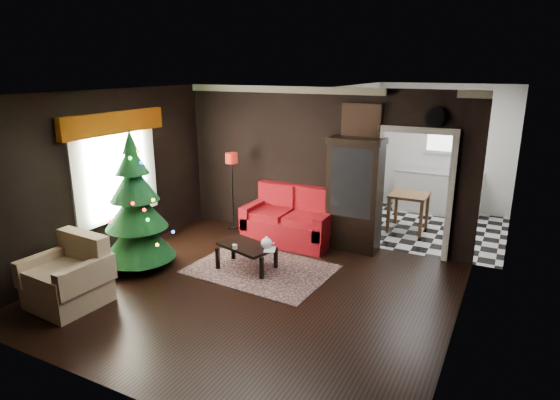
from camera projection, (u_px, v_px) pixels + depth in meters
The scene contains 26 objects.
floor at pixel (252, 291), 6.80m from camera, with size 5.50×5.50×0.00m, color black.
ceiling at pixel (248, 94), 6.03m from camera, with size 5.50×5.50×0.00m, color white.
wall_back at pixel (320, 166), 8.55m from camera, with size 5.50×5.50×0.00m, color black.
wall_front at pixel (109, 264), 4.28m from camera, with size 5.50×5.50×0.00m, color black.
wall_left at pixel (105, 177), 7.63m from camera, with size 5.50×5.50×0.00m, color black.
wall_right at pixel (463, 229), 5.20m from camera, with size 5.50×5.50×0.00m, color black.
doorway at pixel (413, 195), 7.89m from camera, with size 1.10×0.10×2.10m, color beige, non-canonical shape.
left_window at pixel (116, 172), 7.77m from camera, with size 0.05×1.60×1.40m, color white.
valance at pixel (114, 123), 7.51m from camera, with size 0.12×2.10×0.35m, color #853B05.
kitchen_floor at pixel (425, 228), 9.46m from camera, with size 3.00×3.00×0.00m, color silver.
kitchen_window at pixel (444, 135), 10.23m from camera, with size 0.70×0.06×0.70m, color white.
rug at pixel (261, 269), 7.52m from camera, with size 2.18×1.58×0.01m, color #604B57.
loveseat at pixel (289, 216), 8.59m from camera, with size 1.70×0.90×1.00m, color maroon, non-canonical shape.
curio_cabinet at pixel (354, 197), 8.14m from camera, with size 0.90×0.45×1.90m, color black, non-canonical shape.
floor_lamp at pixel (232, 191), 9.04m from camera, with size 0.25×0.25×1.48m, color black, non-canonical shape.
christmas_tree at pixel (135, 205), 7.34m from camera, with size 1.16×1.16×2.22m, color black, non-canonical shape.
armchair at pixel (66, 273), 6.30m from camera, with size 0.92×0.92×0.94m, color #CCB977, non-canonical shape.
coffee_table at pixel (247, 257), 7.49m from camera, with size 0.88×0.53×0.40m, color #361A0F, non-canonical shape.
teapot at pixel (266, 243), 7.28m from camera, with size 0.20×0.20×0.19m, color white, non-canonical shape.
cup_a at pixel (265, 242), 7.50m from camera, with size 0.07×0.07×0.06m, color white.
cup_b at pixel (235, 247), 7.29m from camera, with size 0.08×0.08×0.07m, color #E9E9CE.
book at pixel (264, 243), 7.21m from camera, with size 0.17×0.02×0.24m, color #968060.
wall_clock at pixel (435, 117), 7.38m from camera, with size 0.32×0.32×0.06m, color white.
painting at pixel (361, 121), 7.95m from camera, with size 0.62×0.05×0.52m, color #A56936.
kitchen_counter at pixel (437, 193), 10.36m from camera, with size 1.80×0.60×0.90m, color silver.
kitchen_table at pixel (408, 212), 9.24m from camera, with size 0.70×0.70×0.75m, color brown, non-canonical shape.
Camera 1 is at (3.20, -5.29, 3.14)m, focal length 30.06 mm.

